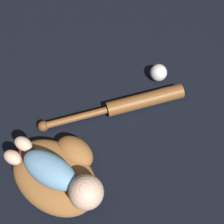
% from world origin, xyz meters
% --- Properties ---
extents(ground_plane, '(6.00, 6.00, 0.00)m').
position_xyz_m(ground_plane, '(0.00, 0.00, 0.00)').
color(ground_plane, black).
extents(baseball_glove, '(0.36, 0.31, 0.09)m').
position_xyz_m(baseball_glove, '(-0.02, 0.05, 0.05)').
color(baseball_glove, '#935B2D').
rests_on(baseball_glove, ground).
extents(baby_figure, '(0.36, 0.14, 0.11)m').
position_xyz_m(baby_figure, '(0.02, 0.03, 0.14)').
color(baby_figure, '#6693B2').
rests_on(baby_figure, baseball_glove).
extents(baseball_bat, '(0.45, 0.40, 0.06)m').
position_xyz_m(baseball_bat, '(0.10, 0.40, 0.03)').
color(baseball_bat, brown).
rests_on(baseball_bat, ground).
extents(baseball, '(0.07, 0.07, 0.07)m').
position_xyz_m(baseball, '(0.15, 0.58, 0.03)').
color(baseball, silver).
rests_on(baseball, ground).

